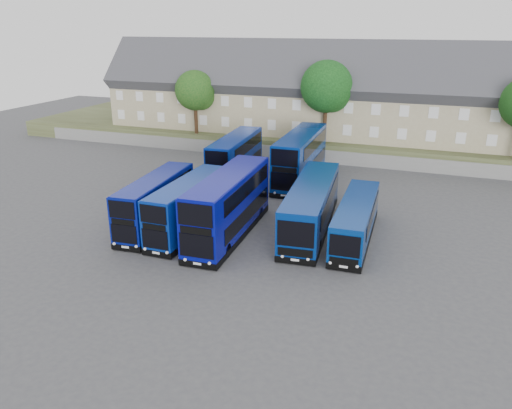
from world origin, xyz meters
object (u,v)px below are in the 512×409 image
object	(u,v)px
dd_front_left	(156,203)
coach_east_a	(311,207)
tree_west	(196,92)
dd_front_mid	(189,208)
tree_mid	(328,89)

from	to	relation	value
dd_front_left	coach_east_a	xyz separation A→B (m)	(11.30, 3.73, -0.15)
tree_west	dd_front_mid	bearing A→B (deg)	-65.24
dd_front_mid	coach_east_a	xyz separation A→B (m)	(8.48, 3.75, -0.17)
coach_east_a	tree_west	distance (m)	28.64
tree_west	tree_mid	size ratio (longest dim) A/B	0.83
tree_mid	tree_west	bearing A→B (deg)	-178.21
tree_west	dd_front_left	bearing A→B (deg)	-71.01
dd_front_mid	tree_west	size ratio (longest dim) A/B	1.29
dd_front_left	dd_front_mid	xyz separation A→B (m)	(2.82, -0.02, 0.02)
tree_west	coach_east_a	bearing A→B (deg)	-46.00
dd_front_mid	tree_mid	distance (m)	25.73
dd_front_mid	coach_east_a	world-z (taller)	dd_front_mid
dd_front_left	tree_west	world-z (taller)	tree_west
dd_front_left	dd_front_mid	size ratio (longest dim) A/B	1.00
coach_east_a	tree_mid	xyz separation A→B (m)	(-3.55, 20.74, 6.31)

